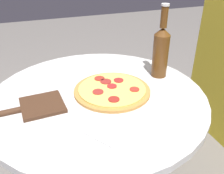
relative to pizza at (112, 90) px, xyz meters
The scene contains 5 objects.
table 0.20m from the pizza, 88.95° to the right, with size 0.80×0.80×0.70m.
pizza is the anchor object (origin of this frame).
beer_bottle 0.26m from the pizza, 105.08° to the left, with size 0.06×0.06×0.29m.
pizza_paddle 0.28m from the pizza, 86.79° to the right, with size 0.15×0.26×0.02m.
napkin 0.25m from the pizza, 23.89° to the right, with size 0.13×0.12×0.01m.
Camera 1 is at (0.76, -0.21, 1.18)m, focal length 40.00 mm.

